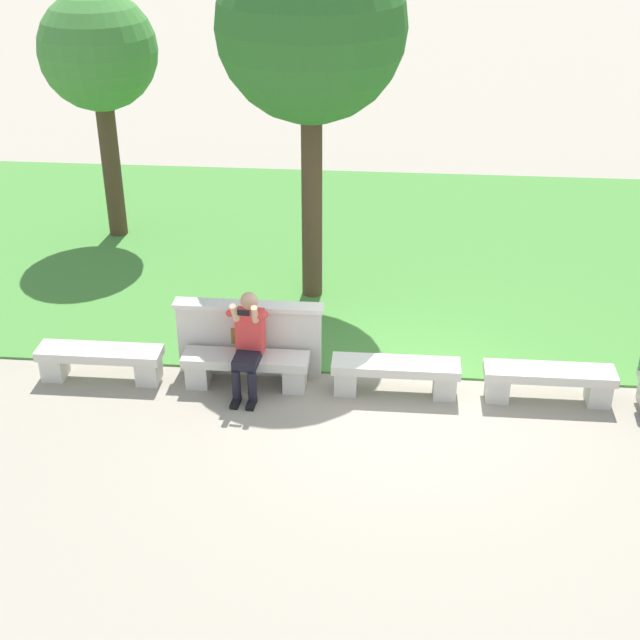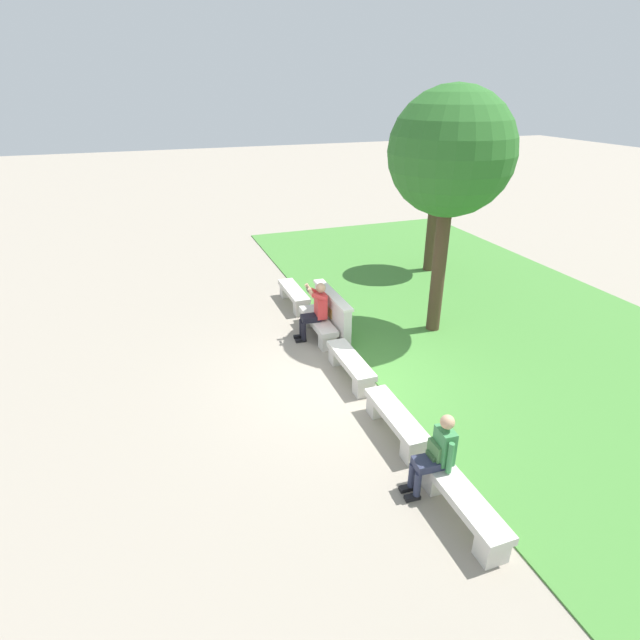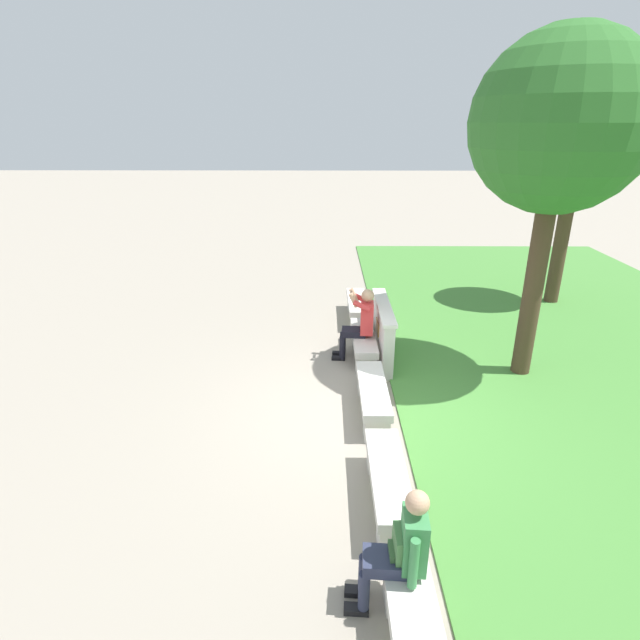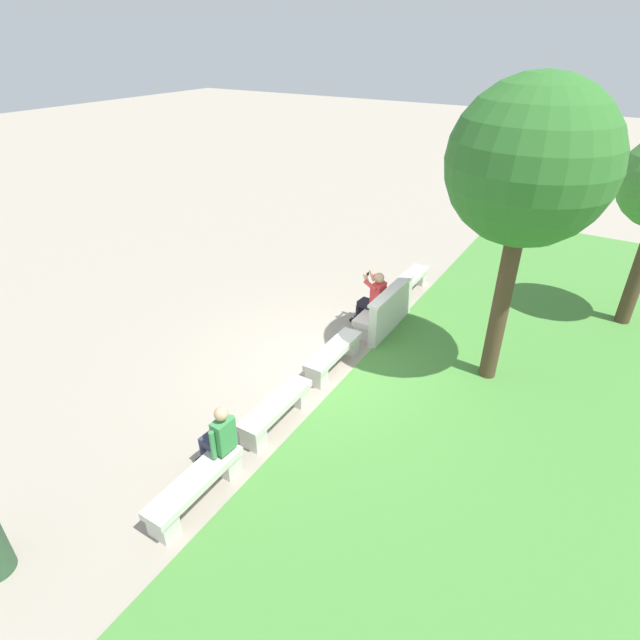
% 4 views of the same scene
% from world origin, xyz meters
% --- Properties ---
extents(ground_plane, '(80.00, 80.00, 0.00)m').
position_xyz_m(ground_plane, '(0.00, 0.00, 0.00)').
color(ground_plane, gray).
extents(grass_strip, '(21.18, 8.00, 0.03)m').
position_xyz_m(grass_strip, '(0.00, 4.38, 0.01)').
color(grass_strip, '#478438').
rests_on(grass_strip, ground).
extents(bench_main, '(1.60, 0.40, 0.45)m').
position_xyz_m(bench_main, '(-3.79, 0.00, 0.29)').
color(bench_main, beige).
rests_on(bench_main, ground).
extents(bench_near, '(1.60, 0.40, 0.45)m').
position_xyz_m(bench_near, '(-1.89, 0.00, 0.29)').
color(bench_near, beige).
rests_on(bench_near, ground).
extents(bench_mid, '(1.60, 0.40, 0.45)m').
position_xyz_m(bench_mid, '(0.00, 0.00, 0.29)').
color(bench_mid, beige).
rests_on(bench_mid, ground).
extents(bench_far, '(1.60, 0.40, 0.45)m').
position_xyz_m(bench_far, '(1.89, 0.00, 0.29)').
color(bench_far, beige).
rests_on(bench_far, ground).
extents(bench_end, '(1.60, 0.40, 0.45)m').
position_xyz_m(bench_end, '(3.79, 0.00, 0.29)').
color(bench_end, beige).
rests_on(bench_end, ground).
extents(backrest_wall_with_plaque, '(1.91, 0.24, 1.01)m').
position_xyz_m(backrest_wall_with_plaque, '(-1.89, 0.34, 0.52)').
color(backrest_wall_with_plaque, beige).
rests_on(backrest_wall_with_plaque, ground).
extents(person_photographer, '(0.49, 0.74, 1.32)m').
position_xyz_m(person_photographer, '(-1.84, -0.08, 0.74)').
color(person_photographer, black).
rests_on(person_photographer, ground).
extents(person_distant, '(0.48, 0.69, 1.26)m').
position_xyz_m(person_distant, '(3.18, -0.07, 0.67)').
color(person_distant, black).
rests_on(person_distant, ground).
extents(backpack, '(0.28, 0.24, 0.43)m').
position_xyz_m(backpack, '(3.15, -0.03, 0.63)').
color(backpack, '#4C7F47').
rests_on(backpack, bench_end).
extents(tree_behind_wall, '(2.58, 2.58, 5.29)m').
position_xyz_m(tree_behind_wall, '(-1.30, 2.65, 3.96)').
color(tree_behind_wall, '#4C3826').
rests_on(tree_behind_wall, ground).
extents(tree_left_background, '(1.92, 1.92, 4.15)m').
position_xyz_m(tree_left_background, '(-4.94, 4.70, 3.13)').
color(tree_left_background, '#4C3826').
rests_on(tree_left_background, ground).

